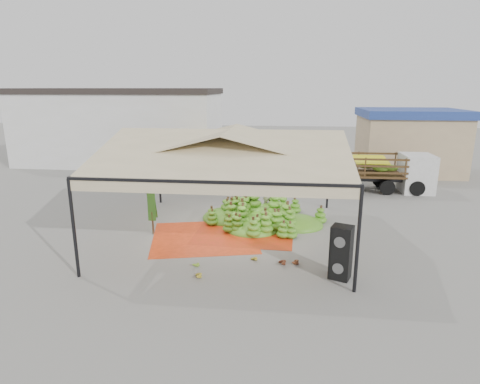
# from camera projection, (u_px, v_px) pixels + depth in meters

# --- Properties ---
(ground) EXTENTS (90.00, 90.00, 0.00)m
(ground) POSITION_uv_depth(u_px,v_px,m) (230.00, 235.00, 15.33)
(ground) COLOR slate
(ground) RESTS_ON ground
(canopy_tent) EXTENTS (8.10, 8.10, 4.00)m
(canopy_tent) POSITION_uv_depth(u_px,v_px,m) (230.00, 149.00, 14.50)
(canopy_tent) COLOR black
(canopy_tent) RESTS_ON ground
(building_white) EXTENTS (14.30, 6.30, 5.40)m
(building_white) POSITION_uv_depth(u_px,v_px,m) (121.00, 126.00, 29.20)
(building_white) COLOR silver
(building_white) RESTS_ON ground
(building_tan) EXTENTS (6.30, 5.30, 4.10)m
(building_tan) POSITION_uv_depth(u_px,v_px,m) (409.00, 141.00, 26.20)
(building_tan) COLOR tan
(building_tan) RESTS_ON ground
(tarp_left) EXTENTS (4.53, 4.40, 0.01)m
(tarp_left) POSITION_uv_depth(u_px,v_px,m) (204.00, 237.00, 15.05)
(tarp_left) COLOR #ED4116
(tarp_left) RESTS_ON ground
(tarp_right) EXTENTS (3.89, 4.07, 0.01)m
(tarp_right) POSITION_uv_depth(u_px,v_px,m) (246.00, 229.00, 15.91)
(tarp_right) COLOR red
(tarp_right) RESTS_ON ground
(banana_heap) EXTENTS (5.49, 4.59, 1.14)m
(banana_heap) POSITION_uv_depth(u_px,v_px,m) (264.00, 209.00, 16.58)
(banana_heap) COLOR #42831B
(banana_heap) RESTS_ON ground
(hand_yellow_a) EXTENTS (0.56, 0.50, 0.21)m
(hand_yellow_a) POSITION_uv_depth(u_px,v_px,m) (196.00, 275.00, 11.81)
(hand_yellow_a) COLOR gold
(hand_yellow_a) RESTS_ON ground
(hand_yellow_b) EXTENTS (0.50, 0.48, 0.17)m
(hand_yellow_b) POSITION_uv_depth(u_px,v_px,m) (253.00, 259.00, 12.96)
(hand_yellow_b) COLOR gold
(hand_yellow_b) RESTS_ON ground
(hand_red_a) EXTENTS (0.57, 0.50, 0.23)m
(hand_red_a) POSITION_uv_depth(u_px,v_px,m) (293.00, 261.00, 12.76)
(hand_red_a) COLOR #5A2E14
(hand_red_a) RESTS_ON ground
(hand_red_b) EXTENTS (0.60, 0.53, 0.23)m
(hand_red_b) POSITION_uv_depth(u_px,v_px,m) (280.00, 262.00, 12.67)
(hand_red_b) COLOR #552D13
(hand_red_b) RESTS_ON ground
(hand_green) EXTENTS (0.47, 0.44, 0.17)m
(hand_green) POSITION_uv_depth(u_px,v_px,m) (195.00, 263.00, 12.64)
(hand_green) COLOR #4E7E1A
(hand_green) RESTS_ON ground
(hanging_bunches) EXTENTS (3.24, 0.24, 0.20)m
(hanging_bunches) POSITION_uv_depth(u_px,v_px,m) (230.00, 166.00, 14.83)
(hanging_bunches) COLOR #367017
(hanging_bunches) RESTS_ON ground
(speaker_stack) EXTENTS (0.73, 0.69, 1.62)m
(speaker_stack) POSITION_uv_depth(u_px,v_px,m) (341.00, 252.00, 11.65)
(speaker_stack) COLOR black
(speaker_stack) RESTS_ON ground
(banana_leaves) EXTENTS (0.96, 1.36, 3.70)m
(banana_leaves) POSITION_uv_depth(u_px,v_px,m) (153.00, 230.00, 15.83)
(banana_leaves) COLOR #1D671B
(banana_leaves) RESTS_ON ground
(vendor) EXTENTS (0.65, 0.53, 1.53)m
(vendor) POSITION_uv_depth(u_px,v_px,m) (268.00, 193.00, 18.31)
(vendor) COLOR gray
(vendor) RESTS_ON ground
(truck_left) EXTENTS (7.47, 4.29, 2.43)m
(truck_left) POSITION_uv_depth(u_px,v_px,m) (211.00, 153.00, 24.80)
(truck_left) COLOR #462C17
(truck_left) RESTS_ON ground
(truck_right) EXTENTS (5.87, 2.08, 2.01)m
(truck_right) POSITION_uv_depth(u_px,v_px,m) (380.00, 168.00, 21.57)
(truck_right) COLOR #4A3318
(truck_right) RESTS_ON ground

